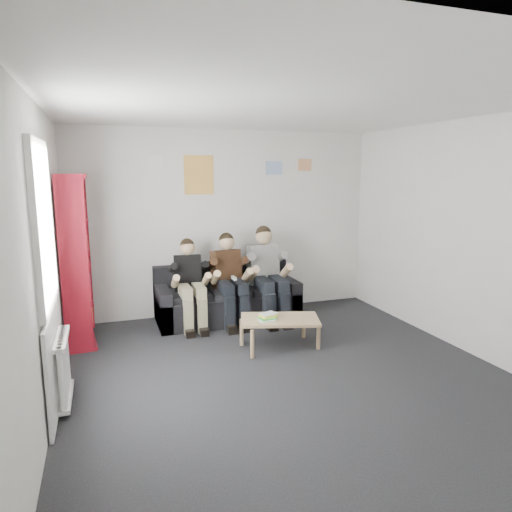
# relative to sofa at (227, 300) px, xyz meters

# --- Properties ---
(room_shell) EXTENTS (5.00, 5.00, 5.00)m
(room_shell) POSITION_rel_sofa_xyz_m (0.11, -2.12, 1.07)
(room_shell) COLOR black
(room_shell) RESTS_ON ground
(sofa) EXTENTS (1.99, 0.82, 0.77)m
(sofa) POSITION_rel_sofa_xyz_m (0.00, 0.00, 0.00)
(sofa) COLOR black
(sofa) RESTS_ON ground
(bookshelf) EXTENTS (0.31, 0.93, 2.07)m
(bookshelf) POSITION_rel_sofa_xyz_m (-1.96, -0.24, 0.76)
(bookshelf) COLOR maroon
(bookshelf) RESTS_ON ground
(coffee_table) EXTENTS (0.92, 0.51, 0.37)m
(coffee_table) POSITION_rel_sofa_xyz_m (0.31, -1.28, 0.05)
(coffee_table) COLOR tan
(coffee_table) RESTS_ON ground
(game_cases) EXTENTS (0.25, 0.23, 0.06)m
(game_cases) POSITION_rel_sofa_xyz_m (0.16, -1.28, 0.12)
(game_cases) COLOR silver
(game_cases) RESTS_ON coffee_table
(person_left) EXTENTS (0.37, 0.78, 1.20)m
(person_left) POSITION_rel_sofa_xyz_m (-0.56, -0.19, 0.32)
(person_left) COLOR black
(person_left) RESTS_ON sofa
(person_middle) EXTENTS (0.39, 0.84, 1.26)m
(person_middle) POSITION_rel_sofa_xyz_m (0.00, -0.19, 0.34)
(person_middle) COLOR #432616
(person_middle) RESTS_ON sofa
(person_right) EXTENTS (0.43, 0.92, 1.33)m
(person_right) POSITION_rel_sofa_xyz_m (0.56, -0.19, 0.37)
(person_right) COLOR white
(person_right) RESTS_ON sofa
(radiator) EXTENTS (0.10, 0.64, 0.60)m
(radiator) POSITION_rel_sofa_xyz_m (-2.04, -1.92, 0.07)
(radiator) COLOR white
(radiator) RESTS_ON ground
(window) EXTENTS (0.05, 1.30, 2.36)m
(window) POSITION_rel_sofa_xyz_m (-2.12, -1.92, 0.75)
(window) COLOR white
(window) RESTS_ON room_shell
(poster_large) EXTENTS (0.42, 0.01, 0.55)m
(poster_large) POSITION_rel_sofa_xyz_m (-0.29, 0.37, 1.77)
(poster_large) COLOR #DAD44D
(poster_large) RESTS_ON room_shell
(poster_blue) EXTENTS (0.25, 0.01, 0.20)m
(poster_blue) POSITION_rel_sofa_xyz_m (0.86, 0.37, 1.87)
(poster_blue) COLOR #407BDC
(poster_blue) RESTS_ON room_shell
(poster_pink) EXTENTS (0.22, 0.01, 0.18)m
(poster_pink) POSITION_rel_sofa_xyz_m (1.36, 0.37, 1.92)
(poster_pink) COLOR #C43D73
(poster_pink) RESTS_ON room_shell
(poster_sign) EXTENTS (0.20, 0.01, 0.14)m
(poster_sign) POSITION_rel_sofa_xyz_m (-0.89, 0.37, 1.97)
(poster_sign) COLOR white
(poster_sign) RESTS_ON room_shell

